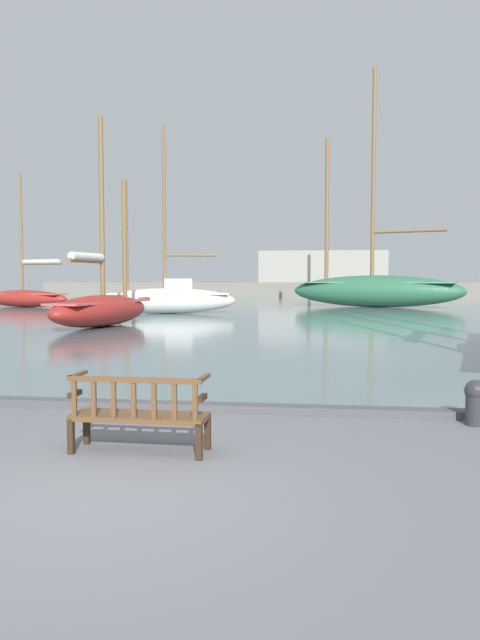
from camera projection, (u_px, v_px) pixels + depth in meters
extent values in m
plane|color=slate|center=(99.00, 496.00, 5.86)|extent=(160.00, 160.00, 0.00)
cube|color=slate|center=(298.00, 304.00, 49.35)|extent=(100.00, 80.00, 0.08)
cube|color=#4C4C50|center=(188.00, 407.00, 9.66)|extent=(40.00, 0.30, 0.12)
cube|color=#322113|center=(87.00, 427.00, 7.69)|extent=(0.07, 0.07, 0.42)
cube|color=#322113|center=(208.00, 432.00, 7.44)|extent=(0.07, 0.07, 0.42)
cube|color=#322113|center=(71.00, 436.00, 7.25)|extent=(0.07, 0.07, 0.42)
cube|color=#322113|center=(199.00, 442.00, 7.00)|extent=(0.07, 0.07, 0.42)
cube|color=brown|center=(140.00, 417.00, 7.33)|extent=(1.61, 0.57, 0.06)
cube|color=brown|center=(133.00, 380.00, 7.09)|extent=(1.60, 0.10, 0.06)
cube|color=brown|center=(74.00, 399.00, 7.22)|extent=(0.06, 0.04, 0.41)
cube|color=brown|center=(94.00, 399.00, 7.18)|extent=(0.06, 0.04, 0.41)
cube|color=brown|center=(114.00, 400.00, 7.14)|extent=(0.06, 0.04, 0.41)
cube|color=brown|center=(134.00, 400.00, 7.10)|extent=(0.06, 0.04, 0.41)
cube|color=brown|center=(154.00, 401.00, 7.06)|extent=(0.06, 0.04, 0.41)
cube|color=brown|center=(174.00, 402.00, 7.02)|extent=(0.06, 0.04, 0.41)
cube|color=brown|center=(195.00, 403.00, 6.98)|extent=(0.06, 0.04, 0.41)
cube|color=#322113|center=(75.00, 394.00, 7.35)|extent=(0.07, 0.30, 0.06)
cube|color=brown|center=(78.00, 375.00, 7.43)|extent=(0.07, 0.47, 0.04)
cube|color=#322113|center=(202.00, 398.00, 7.10)|extent=(0.07, 0.30, 0.06)
cube|color=brown|center=(204.00, 378.00, 7.18)|extent=(0.07, 0.47, 0.04)
ellipsoid|color=maroon|center=(25.00, 299.00, 42.79)|extent=(7.61, 4.08, 1.17)
cube|color=#C6514C|center=(25.00, 294.00, 42.76)|extent=(6.62, 3.37, 0.08)
cylinder|color=brown|center=(21.00, 234.00, 42.57)|extent=(0.18, 0.18, 8.12)
cylinder|color=brown|center=(41.00, 264.00, 41.93)|extent=(3.38, 1.26, 0.14)
cylinder|color=silver|center=(41.00, 262.00, 41.92)|extent=(3.09, 1.29, 0.29)
ellipsoid|color=maroon|center=(101.00, 311.00, 25.47)|extent=(3.16, 7.02, 1.29)
cube|color=#C6514C|center=(101.00, 302.00, 25.44)|extent=(2.53, 6.13, 0.08)
cylinder|color=brown|center=(102.00, 209.00, 25.35)|extent=(0.20, 0.20, 7.46)
cylinder|color=brown|center=(87.00, 261.00, 24.37)|extent=(0.58, 2.36, 0.16)
cylinder|color=silver|center=(87.00, 257.00, 24.36)|extent=(0.69, 2.16, 0.32)
cylinder|color=brown|center=(124.00, 240.00, 27.20)|extent=(0.20, 0.20, 5.16)
cylinder|color=brown|center=(144.00, 299.00, 29.10)|extent=(0.33, 0.96, 0.16)
ellipsoid|color=#2D6647|center=(376.00, 291.00, 42.76)|extent=(12.13, 6.15, 2.18)
cube|color=#5B9375|center=(376.00, 282.00, 42.72)|extent=(10.57, 5.07, 0.08)
cylinder|color=brown|center=(373.00, 176.00, 42.37)|extent=(0.28, 0.28, 14.41)
cylinder|color=brown|center=(409.00, 231.00, 41.59)|extent=(4.71, 1.66, 0.22)
cylinder|color=brown|center=(327.00, 211.00, 43.89)|extent=(0.28, 0.28, 10.01)
ellipsoid|color=silver|center=(168.00, 301.00, 34.91)|extent=(7.78, 3.48, 1.43)
cube|color=white|center=(168.00, 294.00, 34.88)|extent=(6.79, 2.83, 0.08)
cube|color=beige|center=(178.00, 286.00, 34.91)|extent=(1.72, 1.31, 0.81)
cylinder|color=brown|center=(164.00, 210.00, 34.55)|extent=(0.18, 0.18, 9.22)
cylinder|color=brown|center=(190.00, 255.00, 34.86)|extent=(2.84, 0.80, 0.14)
cylinder|color=brown|center=(127.00, 237.00, 34.46)|extent=(0.18, 0.18, 6.24)
cylinder|color=#2D2D33|center=(475.00, 408.00, 8.68)|extent=(0.27, 0.27, 0.48)
sphere|color=#2D2D33|center=(476.00, 391.00, 8.66)|extent=(0.31, 0.31, 0.31)
cube|color=slate|center=(304.00, 290.00, 63.05)|extent=(54.70, 2.40, 1.66)
cube|color=gray|center=(323.00, 267.00, 62.64)|extent=(12.78, 2.00, 3.17)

